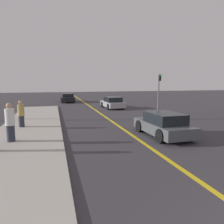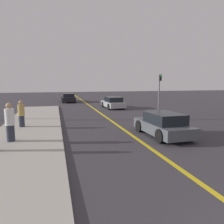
% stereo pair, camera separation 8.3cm
% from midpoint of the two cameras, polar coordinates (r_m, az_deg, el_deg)
% --- Properties ---
extents(road_center_line, '(0.20, 60.00, 0.01)m').
position_cam_midpoint_polar(road_center_line, '(20.17, -2.84, -0.37)').
color(road_center_line, gold).
rests_on(road_center_line, ground_plane).
extents(sidewalk_left, '(3.69, 24.37, 0.11)m').
position_cam_midpoint_polar(sidewalk_left, '(14.11, -20.51, -4.32)').
color(sidewalk_left, '#ADA89E').
rests_on(sidewalk_left, ground_plane).
extents(car_near_right_lane, '(1.98, 4.00, 1.29)m').
position_cam_midpoint_polar(car_near_right_lane, '(12.11, 13.39, -3.26)').
color(car_near_right_lane, '#4C5156').
rests_on(car_near_right_lane, ground_plane).
extents(car_ahead_center, '(2.02, 3.95, 1.25)m').
position_cam_midpoint_polar(car_ahead_center, '(24.07, 0.39, 2.44)').
color(car_ahead_center, '#9E9EA3').
rests_on(car_ahead_center, ground_plane).
extents(car_far_distant, '(1.87, 4.71, 1.24)m').
position_cam_midpoint_polar(car_far_distant, '(32.01, -11.26, 3.68)').
color(car_far_distant, black).
rests_on(car_far_distant, ground_plane).
extents(pedestrian_mid_group, '(0.43, 0.43, 1.85)m').
position_cam_midpoint_polar(pedestrian_mid_group, '(11.38, -24.92, -2.45)').
color(pedestrian_mid_group, '#282D3D').
rests_on(pedestrian_mid_group, sidewalk_left).
extents(pedestrian_far_standing, '(0.40, 0.40, 1.66)m').
position_cam_midpoint_polar(pedestrian_far_standing, '(14.76, -22.46, -0.44)').
color(pedestrian_far_standing, '#282D3D').
rests_on(pedestrian_far_standing, sidewalk_left).
extents(traffic_light, '(0.18, 0.40, 3.53)m').
position_cam_midpoint_polar(traffic_light, '(19.85, 12.37, 5.69)').
color(traffic_light, slate).
rests_on(traffic_light, ground_plane).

